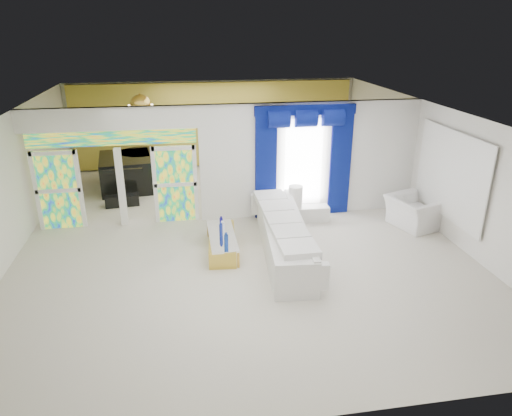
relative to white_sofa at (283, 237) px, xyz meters
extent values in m
plane|color=#B7AF9E|center=(-0.91, 1.26, -0.38)|extent=(12.00, 12.00, 0.00)
cube|color=white|center=(1.24, 2.26, 1.12)|extent=(5.70, 0.18, 3.00)
cube|color=white|center=(-3.76, 2.26, 2.34)|extent=(4.30, 0.18, 0.55)
cube|color=#994C3F|center=(-5.19, 2.26, 0.62)|extent=(0.95, 0.04, 2.00)
cube|color=#994C3F|center=(-2.34, 2.26, 0.62)|extent=(0.95, 0.04, 2.00)
cube|color=#994C3F|center=(-3.76, 2.26, 1.87)|extent=(4.00, 0.05, 0.35)
cube|color=white|center=(0.99, 2.16, 1.07)|extent=(1.00, 0.02, 2.30)
cube|color=#050347|center=(-0.01, 2.13, 1.02)|extent=(0.55, 0.10, 2.80)
cube|color=#050347|center=(1.99, 2.13, 1.02)|extent=(0.55, 0.10, 2.80)
cube|color=#050347|center=(0.99, 2.13, 2.44)|extent=(2.60, 0.12, 0.25)
cube|color=white|center=(4.03, 0.26, 1.17)|extent=(0.04, 2.70, 1.90)
cube|color=#AF982A|center=(-0.91, 7.16, 1.12)|extent=(9.70, 0.12, 2.90)
cube|color=silver|center=(0.00, 0.00, 0.00)|extent=(1.19, 4.05, 0.76)
cube|color=gold|center=(-1.35, 0.30, -0.19)|extent=(0.73, 1.79, 0.39)
cube|color=silver|center=(0.99, 1.69, -0.18)|extent=(1.19, 0.42, 0.39)
cylinder|color=silver|center=(0.69, 1.69, 0.30)|extent=(0.36, 0.36, 0.58)
imported|color=silver|center=(3.56, 0.89, 0.01)|extent=(1.35, 1.45, 0.78)
cube|color=black|center=(-3.88, 5.20, 0.12)|extent=(1.74, 2.15, 1.00)
cube|color=black|center=(-3.88, 3.60, -0.23)|extent=(0.97, 0.47, 0.31)
cube|color=tan|center=(-5.49, 4.61, -0.01)|extent=(0.60, 0.57, 0.75)
sphere|color=gold|center=(-3.21, 4.66, 2.27)|extent=(0.60, 0.60, 0.60)
cylinder|color=navy|center=(-1.31, -0.23, 0.13)|extent=(0.09, 0.09, 0.25)
cylinder|color=#18148C|center=(-1.31, 0.84, 0.10)|extent=(0.08, 0.08, 0.19)
cylinder|color=white|center=(-1.30, 0.67, 0.07)|extent=(0.11, 0.11, 0.13)
cylinder|color=navy|center=(-1.37, 0.30, 0.14)|extent=(0.08, 0.08, 0.27)
cylinder|color=white|center=(-1.29, -0.06, 0.08)|extent=(0.10, 0.10, 0.13)
camera|label=1|loc=(-2.15, -9.24, 4.47)|focal=32.79mm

